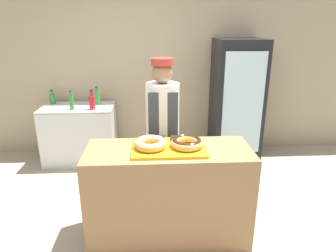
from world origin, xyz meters
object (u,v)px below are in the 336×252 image
Objects in this scene: donut_chocolate_glaze at (187,142)px; baker_person at (163,131)px; serving_tray at (169,148)px; bottle_green_b at (97,98)px; brownie_back_right at (175,138)px; chest_freezer at (80,133)px; bottle_green_b_b at (53,98)px; bottle_red at (92,102)px; bottle_green at (72,102)px; beverage_fridge at (236,101)px; donut_light_glaze at (151,143)px; brownie_back_left at (160,138)px.

donut_chocolate_glaze is 0.61m from baker_person.
serving_tray is at bearing -86.90° from baker_person.
bottle_green_b reaches higher than serving_tray.
chest_freezer is (-1.26, 1.59, -0.52)m from brownie_back_right.
chest_freezer is at bearing 124.18° from serving_tray.
bottle_green_b_b reaches higher than serving_tray.
bottle_green is at bearing -179.74° from bottle_red.
brownie_back_right is at bearing -122.51° from beverage_fridge.
brownie_back_right is 0.42m from baker_person.
chest_freezer is 4.84× the size of bottle_green_b_b.
donut_light_glaze is at bearing -102.44° from baker_person.
bottle_red reaches higher than bottle_green_b.
bottle_green is 0.96× the size of bottle_red.
beverage_fridge is at bearing 57.49° from brownie_back_right.
brownie_back_left reaches higher than chest_freezer.
baker_person is 1.55m from bottle_green_b.
baker_person is 1.63m from beverage_fridge.
beverage_fridge reaches higher than bottle_green.
baker_person reaches higher than donut_light_glaze.
chest_freezer is 0.59m from bottle_red.
bottle_green_b is (-0.99, 1.67, -0.01)m from brownie_back_right.
donut_light_glaze is 2.00m from bottle_green_b.
brownie_back_right is 2.10m from chest_freezer.
beverage_fridge is at bearing -2.43° from bottle_green_b.
brownie_back_left is (-0.23, 0.17, -0.03)m from donut_chocolate_glaze.
brownie_back_right is (-0.09, 0.17, -0.03)m from donut_chocolate_glaze.
serving_tray is at bearing 4.61° from donut_light_glaze.
bottle_green_b_b is (-0.63, 0.33, -0.02)m from bottle_red.
bottle_green_b reaches higher than bottle_green.
bottle_red is (-0.92, 1.04, 0.07)m from baker_person.
serving_tray is at bearing -52.48° from bottle_green.
serving_tray is 1.86m from bottle_red.
beverage_fridge is (1.01, 1.58, -0.06)m from brownie_back_right.
serving_tray is 2.37× the size of bottle_green_b.
brownie_back_right is at bearing -46.92° from bottle_green_b_b.
bottle_green_b_b is at bearing 152.31° from bottle_red.
donut_chocolate_glaze is 3.38× the size of brownie_back_left.
donut_chocolate_glaze is 1.95m from bottle_red.
bottle_green_b reaches higher than brownie_back_left.
donut_light_glaze is 1.93m from bottle_green.
beverage_fridge is 2.31m from bottle_green.
bottle_green reaches higher than donut_light_glaze.
donut_light_glaze is 0.59m from baker_person.
chest_freezer is (-1.35, 1.77, -0.54)m from donut_chocolate_glaze.
chest_freezer is at bearing 127.33° from donut_chocolate_glaze.
bottle_red is 0.71m from bottle_green_b_b.
bottle_green is (-1.19, 1.03, 0.06)m from baker_person.
brownie_back_left is 0.41× the size of bottle_green_b_b.
chest_freezer is at bearing 125.13° from brownie_back_left.
beverage_fridge is at bearing 3.77° from bottle_green.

